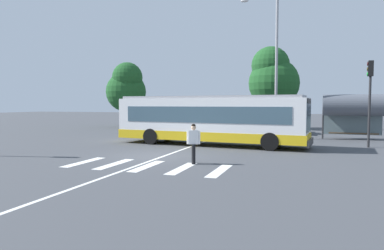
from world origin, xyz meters
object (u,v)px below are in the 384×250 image
(background_tree_right, at_px, (273,78))
(twin_arm_street_lamp, at_px, (277,51))
(parked_car_red, at_px, (200,123))
(bus_stop_shelter, at_px, (354,106))
(traffic_light_far_corner, at_px, (370,90))
(parked_car_teal, at_px, (229,124))
(parked_car_charcoal, at_px, (292,125))
(city_transit_bus, at_px, (210,120))
(pedestrian_crossing_street, at_px, (194,141))
(background_tree_left, at_px, (126,88))
(parked_car_black, at_px, (260,124))

(background_tree_right, bearing_deg, twin_arm_street_lamp, -82.89)
(parked_car_red, xyz_separation_m, bus_stop_shelter, (12.63, -3.44, 1.65))
(traffic_light_far_corner, height_order, bus_stop_shelter, traffic_light_far_corner)
(parked_car_teal, height_order, parked_car_charcoal, same)
(parked_car_charcoal, bearing_deg, parked_car_teal, -176.80)
(parked_car_teal, height_order, background_tree_right, background_tree_right)
(parked_car_charcoal, relative_size, bus_stop_shelter, 1.08)
(parked_car_teal, bearing_deg, parked_car_red, -171.77)
(parked_car_red, height_order, traffic_light_far_corner, traffic_light_far_corner)
(traffic_light_far_corner, xyz_separation_m, background_tree_right, (-7.01, 14.09, 1.85))
(background_tree_right, bearing_deg, bus_stop_shelter, -54.73)
(city_transit_bus, distance_m, background_tree_right, 16.51)
(parked_car_charcoal, height_order, traffic_light_far_corner, traffic_light_far_corner)
(pedestrian_crossing_street, xyz_separation_m, background_tree_left, (-14.58, 20.08, 3.40))
(parked_car_black, relative_size, twin_arm_street_lamp, 0.43)
(city_transit_bus, xyz_separation_m, parked_car_red, (-3.77, 9.96, -0.82))
(pedestrian_crossing_street, height_order, background_tree_left, background_tree_left)
(city_transit_bus, bearing_deg, traffic_light_far_corner, 11.48)
(pedestrian_crossing_street, distance_m, twin_arm_street_lamp, 13.45)
(twin_arm_street_lamp, distance_m, background_tree_right, 10.80)
(parked_car_red, xyz_separation_m, parked_car_charcoal, (8.21, 0.70, 0.00))
(background_tree_left, bearing_deg, pedestrian_crossing_street, -54.03)
(parked_car_teal, xyz_separation_m, background_tree_left, (-12.26, 2.95, 3.61))
(bus_stop_shelter, height_order, background_tree_left, background_tree_left)
(parked_car_black, xyz_separation_m, background_tree_left, (-14.99, 2.62, 3.61))
(parked_car_red, relative_size, background_tree_left, 0.64)
(pedestrian_crossing_street, relative_size, background_tree_right, 0.20)
(pedestrian_crossing_street, height_order, traffic_light_far_corner, traffic_light_far_corner)
(parked_car_teal, relative_size, bus_stop_shelter, 1.07)
(pedestrian_crossing_street, bearing_deg, city_transit_bus, 100.19)
(bus_stop_shelter, height_order, background_tree_right, background_tree_right)
(traffic_light_far_corner, distance_m, twin_arm_street_lamp, 7.28)
(background_tree_left, relative_size, background_tree_right, 0.84)
(traffic_light_far_corner, bearing_deg, bus_stop_shelter, 94.07)
(city_transit_bus, xyz_separation_m, background_tree_right, (2.19, 15.96, 3.64))
(parked_car_teal, relative_size, traffic_light_far_corner, 0.89)
(parked_car_black, height_order, traffic_light_far_corner, traffic_light_far_corner)
(parked_car_teal, distance_m, parked_car_charcoal, 5.55)
(parked_car_teal, relative_size, background_tree_left, 0.64)
(traffic_light_far_corner, bearing_deg, pedestrian_crossing_street, -132.65)
(city_transit_bus, distance_m, traffic_light_far_corner, 9.55)
(pedestrian_crossing_street, bearing_deg, background_tree_right, 87.56)
(parked_car_black, xyz_separation_m, background_tree_right, (0.56, 5.28, 4.46))
(parked_car_teal, relative_size, background_tree_right, 0.54)
(city_transit_bus, xyz_separation_m, twin_arm_street_lamp, (3.52, 5.30, 4.80))
(pedestrian_crossing_street, xyz_separation_m, background_tree_right, (0.97, 22.75, 4.26))
(traffic_light_far_corner, height_order, background_tree_left, background_tree_left)
(traffic_light_far_corner, bearing_deg, parked_car_charcoal, 118.42)
(parked_car_teal, xyz_separation_m, twin_arm_street_lamp, (4.62, -5.04, 5.62))
(parked_car_red, distance_m, background_tree_right, 9.56)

